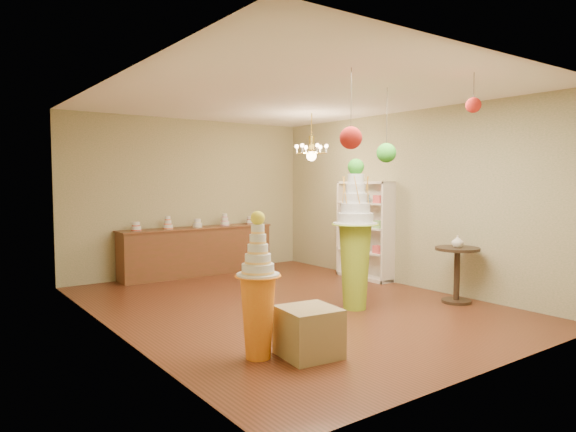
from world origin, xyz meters
TOP-DOWN VIEW (x-y plane):
  - floor at (0.00, 0.00)m, footprint 6.50×6.50m
  - ceiling at (0.00, 0.00)m, footprint 6.50×6.50m
  - wall_back at (0.00, 3.25)m, footprint 5.00×0.04m
  - wall_front at (0.00, -3.25)m, footprint 5.00×0.04m
  - wall_left at (-2.50, 0.00)m, footprint 0.04×6.50m
  - wall_right at (2.50, 0.00)m, footprint 0.04×6.50m
  - pedestal_green at (0.61, -0.75)m, footprint 0.71×0.71m
  - pedestal_orange at (-1.58, -1.64)m, footprint 0.53×0.53m
  - burlap_riser at (-1.13, -1.90)m, footprint 0.62×0.62m
  - sideboard at (0.00, 2.97)m, footprint 3.04×0.54m
  - shelving_unit at (2.34, 0.80)m, footprint 0.33×1.20m
  - round_table at (2.10, -1.37)m, footprint 0.82×0.82m
  - vase at (2.10, -1.37)m, footprint 0.18×0.18m
  - pom_red_left at (-0.62, -1.97)m, footprint 0.24×0.24m
  - pom_green_mid at (0.54, -1.39)m, footprint 0.25×0.25m
  - pom_red_right at (0.62, -2.59)m, footprint 0.17×0.17m
  - chandelier at (1.33, 1.13)m, footprint 0.74×0.74m

SIDE VIEW (x-z plane):
  - floor at x=0.00m, z-range 0.00..0.00m
  - burlap_riser at x=-1.13m, z-range 0.00..0.51m
  - sideboard at x=0.00m, z-range -0.10..1.06m
  - round_table at x=2.10m, z-range 0.12..0.95m
  - pedestal_orange at x=-1.58m, z-range -0.18..1.33m
  - pedestal_green at x=0.61m, z-range -0.18..1.94m
  - shelving_unit at x=2.34m, z-range 0.00..1.80m
  - vase at x=2.10m, z-range 0.83..1.01m
  - wall_back at x=0.00m, z-range 0.00..3.00m
  - wall_front at x=0.00m, z-range 0.00..3.00m
  - wall_left at x=-2.50m, z-range 0.00..3.00m
  - wall_right at x=2.50m, z-range 0.00..3.00m
  - pom_green_mid at x=0.54m, z-range 1.70..2.65m
  - pom_red_left at x=-0.62m, z-range 1.84..2.70m
  - chandelier at x=1.33m, z-range 1.88..2.73m
  - pom_red_right at x=0.62m, z-range 2.43..2.87m
  - ceiling at x=0.00m, z-range 3.00..3.00m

